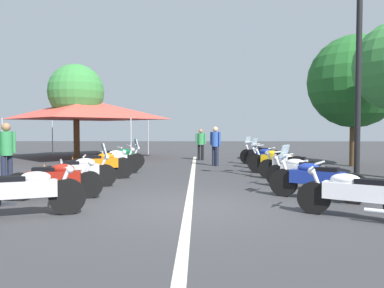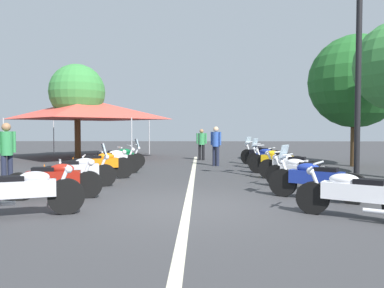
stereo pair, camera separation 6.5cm
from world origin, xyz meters
name	(u,v)px [view 2 (the right image)]	position (x,y,z in m)	size (l,w,h in m)	color
ground_plane	(187,207)	(0.00, 0.00, 0.00)	(80.00, 80.00, 0.00)	#38383A
lane_centre_stripe	(192,180)	(3.94, 0.00, 0.00)	(19.28, 0.16, 0.01)	beige
motorcycle_left_row_0	(25,191)	(-0.97, 2.89, 0.47)	(0.96, 2.02, 1.01)	black
motorcycle_left_row_1	(55,179)	(0.76, 3.02, 0.45)	(0.76, 2.12, 0.99)	black
motorcycle_left_row_2	(79,171)	(2.42, 3.00, 0.46)	(0.96, 1.94, 1.20)	black
motorcycle_left_row_3	(101,165)	(4.07, 2.86, 0.47)	(1.04, 1.98, 1.02)	black
motorcycle_left_row_4	(112,161)	(5.49, 2.85, 0.47)	(0.99, 2.03, 1.02)	black
motorcycle_left_row_5	(121,157)	(7.26, 2.90, 0.46)	(0.92, 1.91, 1.19)	black
motorcycle_right_row_0	(354,194)	(-0.97, -2.97, 0.45)	(1.21, 1.83, 0.98)	black
motorcycle_right_row_1	(315,179)	(0.80, -2.82, 0.47)	(1.34, 1.91, 1.22)	black
motorcycle_right_row_2	(301,172)	(2.29, -2.90, 0.45)	(1.40, 1.69, 0.98)	black
motorcycle_right_row_3	(289,166)	(4.03, -3.01, 0.45)	(1.10, 1.81, 0.99)	black
motorcycle_right_row_4	(276,161)	(5.50, -2.91, 0.47)	(1.19, 1.87, 1.02)	black
motorcycle_right_row_5	(269,158)	(7.11, -2.94, 0.46)	(1.28, 1.68, 1.20)	black
motorcycle_right_row_6	(261,154)	(8.82, -2.89, 0.48)	(1.48, 1.66, 1.23)	black
street_lamp_twin_globe	(359,47)	(1.83, -4.17, 3.62)	(0.32, 1.22, 5.36)	black
traffic_cone_0	(44,175)	(2.79, 4.11, 0.29)	(0.36, 0.36, 0.61)	orange
traffic_cone_1	(73,166)	(5.53, 4.23, 0.29)	(0.36, 0.36, 0.61)	orange
bystander_1	(202,142)	(11.44, -0.32, 0.91)	(0.32, 0.52, 1.57)	black
bystander_2	(7,149)	(2.48, 5.01, 1.03)	(0.46, 0.32, 1.75)	#1E2338
bystander_3	(216,143)	(8.44, -0.92, 0.98)	(0.36, 0.44, 1.68)	#1E2338
roadside_tree_0	(77,92)	(12.41, 6.31, 3.53)	(2.93, 2.93, 5.02)	brown
roadside_tree_1	(356,82)	(8.37, -6.75, 3.56)	(3.86, 3.86, 5.50)	brown
event_tent	(87,109)	(12.79, 5.93, 2.65)	(6.68, 6.68, 3.20)	#E54C3F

